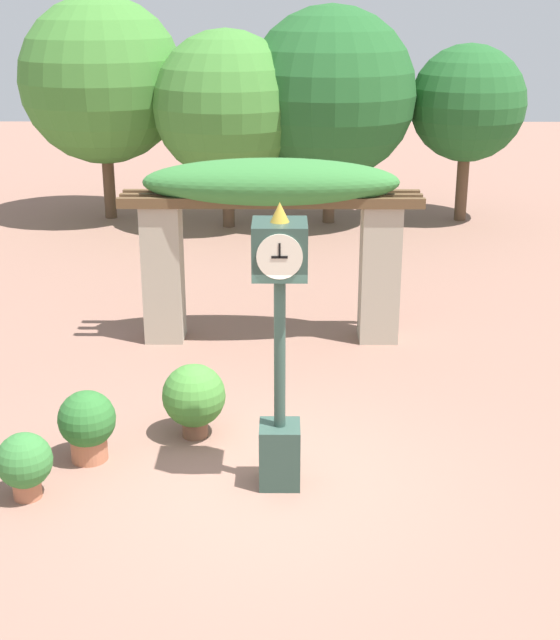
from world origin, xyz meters
TOP-DOWN VIEW (x-y plane):
  - ground_plane at (0.00, 0.00)m, footprint 60.00×60.00m
  - pedestal_clock at (0.15, -0.06)m, footprint 0.56×0.60m
  - pergola at (0.00, 4.37)m, footprint 4.51×1.19m
  - potted_plant_near_left at (-2.56, -0.37)m, footprint 0.60×0.60m
  - potted_plant_near_right at (-0.89, 1.07)m, footprint 0.77×0.77m
  - potted_plant_far_left at (-2.06, 0.47)m, footprint 0.67×0.67m
  - tree_line at (-0.61, 12.11)m, footprint 11.68×4.42m

SIDE VIEW (x-z plane):
  - ground_plane at x=0.00m, z-range 0.00..0.00m
  - potted_plant_near_left at x=-2.56m, z-range 0.04..0.79m
  - potted_plant_far_left at x=-2.06m, z-range 0.04..0.89m
  - potted_plant_near_right at x=-0.89m, z-range 0.06..0.98m
  - pedestal_clock at x=0.15m, z-range 0.10..3.27m
  - pergola at x=0.00m, z-range 0.63..3.46m
  - tree_line at x=-0.61m, z-range 0.42..5.56m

